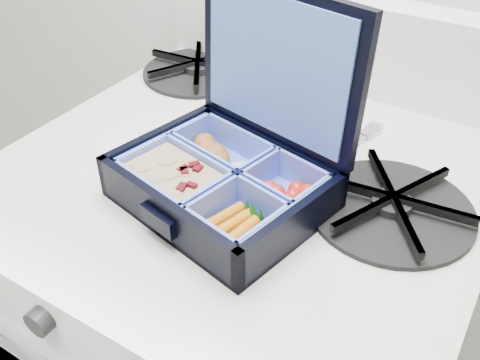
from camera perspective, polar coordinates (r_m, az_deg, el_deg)
The scene contains 4 objects.
bento_box at distance 0.59m, azimuth -2.05°, elevation -0.44°, with size 0.22×0.17×0.05m, color black, non-canonical shape.
burner_grate at distance 0.61m, azimuth 15.93°, elevation -2.26°, with size 0.18×0.18×0.03m, color black.
burner_grate_rear at distance 0.88m, azimuth -4.51°, elevation 11.86°, with size 0.18×0.18×0.02m, color black.
fork at distance 0.68m, azimuth 9.84°, elevation 2.31°, with size 0.02×0.18×0.01m, color silver, non-canonical shape.
Camera 1 is at (0.28, 1.22, 1.25)m, focal length 40.00 mm.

